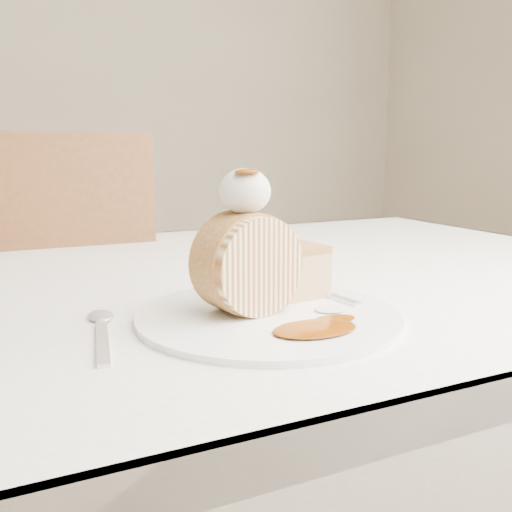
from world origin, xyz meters
name	(u,v)px	position (x,y,z in m)	size (l,w,h in m)	color
table	(216,334)	(0.00, 0.20, 0.66)	(1.40, 0.90, 0.75)	white
chair_far	(36,335)	(-0.22, 0.67, 0.55)	(0.47, 0.47, 0.96)	brown
plate	(268,316)	(-0.03, -0.03, 0.75)	(0.28, 0.28, 0.01)	white
roulade_slice	(248,264)	(-0.05, -0.01, 0.81)	(0.10, 0.10, 0.06)	beige
cake_chunk	(296,274)	(0.03, 0.02, 0.78)	(0.06, 0.06, 0.05)	#BD8C47
whipped_cream	(245,191)	(-0.05, 0.00, 0.89)	(0.05, 0.05, 0.05)	silver
caramel_drizzle	(247,166)	(-0.05, -0.02, 0.91)	(0.03, 0.02, 0.01)	#6C2F04
caramel_pool	(315,328)	(-0.02, -0.10, 0.76)	(0.09, 0.06, 0.00)	#6C2F04
fork	(323,293)	(0.06, 0.01, 0.76)	(0.02, 0.17, 0.00)	silver
spoon	(103,342)	(-0.20, -0.03, 0.75)	(0.02, 0.15, 0.00)	silver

